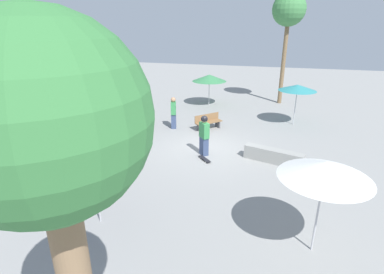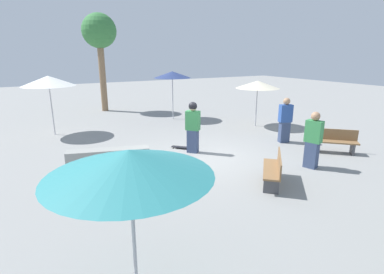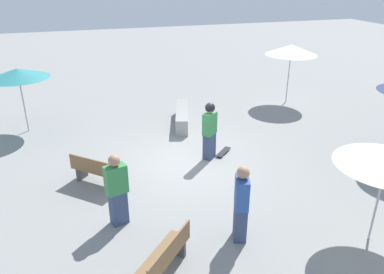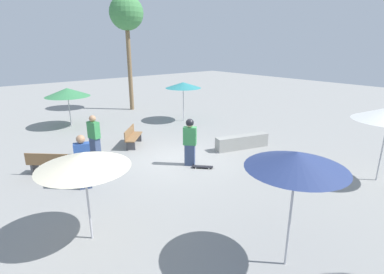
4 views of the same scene
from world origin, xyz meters
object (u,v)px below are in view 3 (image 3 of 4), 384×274
at_px(shade_umbrella_teal, 18,73).
at_px(bystander_far, 117,190).
at_px(skateboard, 223,152).
at_px(shade_umbrella_white, 291,50).
at_px(skater_main, 210,129).
at_px(bench_far, 97,171).
at_px(concrete_ledge, 182,117).
at_px(bench_near, 164,258).
at_px(bystander_watching, 241,204).

bearing_deg(shade_umbrella_teal, bystander_far, -159.02).
height_order(skateboard, shade_umbrella_white, shade_umbrella_white).
height_order(skater_main, bench_far, skater_main).
relative_size(concrete_ledge, bench_far, 1.74).
distance_m(bench_near, shade_umbrella_white, 11.80).
xyz_separation_m(concrete_ledge, shade_umbrella_white, (1.11, -5.24, 2.08)).
bearing_deg(skater_main, bench_far, 147.40).
distance_m(bench_near, bystander_watching, 2.02).
relative_size(bench_near, bench_far, 1.00).
height_order(concrete_ledge, bench_far, bench_far).
relative_size(skateboard, concrete_ledge, 0.28).
relative_size(skater_main, shade_umbrella_white, 0.72).
height_order(skater_main, bystander_watching, skater_main).
height_order(bench_far, bystander_watching, bystander_watching).
bearing_deg(bench_near, skateboard, 9.70).
xyz_separation_m(bench_far, shade_umbrella_white, (4.77, -8.74, 1.95)).
relative_size(skater_main, bystander_far, 1.04).
bearing_deg(bystander_far, bench_near, -88.72).
bearing_deg(shade_umbrella_teal, bench_far, -154.96).
bearing_deg(bench_near, bystander_far, 61.05).
xyz_separation_m(concrete_ledge, bench_near, (-7.56, 2.52, 0.12)).
relative_size(skater_main, skateboard, 2.62).
xyz_separation_m(skater_main, shade_umbrella_teal, (4.12, 5.72, 1.19)).
xyz_separation_m(skateboard, bench_near, (-4.66, 3.11, 0.37)).
xyz_separation_m(concrete_ledge, shade_umbrella_teal, (1.05, 5.70, 1.89)).
bearing_deg(skateboard, bystander_watching, -151.11).
bearing_deg(bystander_far, skater_main, 22.13).
bearing_deg(shade_umbrella_white, bench_near, 138.18).
bearing_deg(shade_umbrella_white, skater_main, 128.72).
bearing_deg(shade_umbrella_white, shade_umbrella_teal, 90.33).
xyz_separation_m(bench_near, shade_umbrella_white, (8.68, -7.76, 1.95)).
relative_size(bench_near, bystander_far, 0.81).
distance_m(bench_near, shade_umbrella_teal, 9.35).
bearing_deg(bystander_watching, concrete_ledge, 14.05).
relative_size(skateboard, shade_umbrella_teal, 0.30).
height_order(bench_near, shade_umbrella_white, shade_umbrella_white).
relative_size(concrete_ledge, shade_umbrella_white, 0.99).
height_order(skater_main, bench_near, skater_main).
bearing_deg(shade_umbrella_white, bystander_watching, 143.89).
distance_m(concrete_ledge, bench_near, 7.97).
xyz_separation_m(skateboard, shade_umbrella_teal, (3.96, 6.28, 2.14)).
bearing_deg(skateboard, skater_main, 152.28).
bearing_deg(bystander_watching, bystander_far, 80.54).
bearing_deg(skateboard, bench_far, 146.32).
bearing_deg(bench_far, skateboard, 53.39).
bearing_deg(shade_umbrella_teal, bench_near, -159.77).
bearing_deg(bystander_far, skateboard, 19.37).
bearing_deg(skateboard, bench_near, -167.83).
relative_size(bench_near, shade_umbrella_white, 0.56).
height_order(bystander_watching, bystander_far, bystander_watching).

